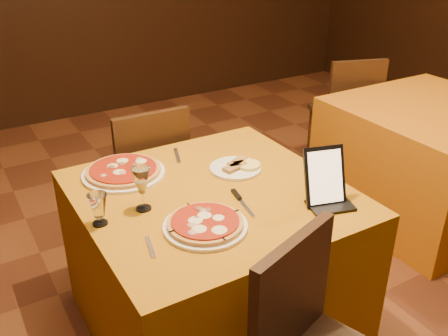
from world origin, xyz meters
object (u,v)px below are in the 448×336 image
chair_side_far (343,112)px  main_table (213,262)px  wine_glass (142,188)px  side_table (428,161)px  water_glass (98,209)px  chair_main_far (144,176)px  tablet (325,176)px  pizza_far (124,172)px  pizza_near (205,225)px

chair_side_far → main_table: bearing=49.7°
chair_side_far → wine_glass: wine_glass is taller
side_table → wine_glass: wine_glass is taller
water_glass → main_table: bearing=0.2°
chair_main_far → tablet: 1.25m
main_table → chair_side_far: (1.75, 1.04, 0.08)m
side_table → pizza_far: 2.06m
pizza_far → tablet: (0.63, -0.65, 0.10)m
chair_main_far → wine_glass: bearing=70.2°
side_table → chair_side_far: (0.00, 0.83, 0.08)m
pizza_far → wine_glass: (-0.04, -0.33, 0.08)m
chair_side_far → wine_glass: (-2.06, -1.02, 0.39)m
pizza_far → water_glass: size_ratio=2.92×
pizza_far → tablet: tablet is taller
pizza_near → water_glass: (-0.34, 0.23, 0.05)m
main_table → wine_glass: wine_glass is taller
main_table → pizza_near: bearing=-124.3°
main_table → chair_main_far: size_ratio=1.21×
main_table → tablet: tablet is taller
side_table → tablet: size_ratio=4.51×
chair_side_far → tablet: bearing=63.0°
main_table → pizza_far: (-0.27, 0.34, 0.39)m
side_table → chair_side_far: size_ratio=1.21×
main_table → tablet: bearing=-40.9°
wine_glass → tablet: size_ratio=0.78×
main_table → pizza_far: pizza_far is taller
main_table → chair_main_far: (0.00, 0.82, 0.08)m
pizza_far → water_glass: bearing=-123.0°
wine_glass → chair_main_far: bearing=69.0°
tablet → pizza_far: bearing=149.4°
main_table → chair_side_far: 2.04m
side_table → tablet: tablet is taller
pizza_near → wine_glass: bearing=120.8°
main_table → water_glass: size_ratio=8.46×
wine_glass → water_glass: wine_glass is taller
pizza_near → water_glass: water_glass is taller
pizza_far → side_table: bearing=-3.8°
main_table → water_glass: bearing=-179.8°
wine_glass → chair_side_far: bearing=26.4°
side_table → chair_main_far: chair_main_far is taller
pizza_near → tablet: tablet is taller
chair_side_far → wine_glass: 2.33m
side_table → wine_glass: 2.12m
main_table → tablet: size_ratio=4.51×
side_table → chair_main_far: (-1.75, 0.61, 0.08)m
side_table → pizza_far: (-2.02, 0.13, 0.39)m
side_table → wine_glass: (-2.06, -0.19, 0.47)m
chair_side_far → pizza_far: (-2.02, -0.69, 0.31)m
chair_side_far → pizza_far: size_ratio=2.40×
tablet → main_table: bearing=154.6°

